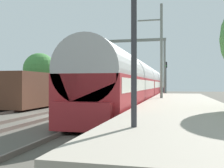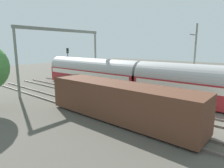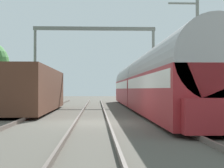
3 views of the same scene
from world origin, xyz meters
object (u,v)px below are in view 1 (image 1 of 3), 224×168
at_px(person_crossing, 164,91).
at_px(railway_signal_near, 134,24).
at_px(railway_signal_far, 166,75).
at_px(catenary_gantry, 119,56).
at_px(freight_car, 47,89).
at_px(passenger_train, 139,84).

xyz_separation_m(person_crossing, railway_signal_near, (0.65, -30.83, 2.36)).
bearing_deg(railway_signal_far, person_crossing, -90.56).
bearing_deg(person_crossing, railway_signal_near, 107.94).
relative_size(railway_signal_far, catenary_gantry, 0.43).
xyz_separation_m(person_crossing, railway_signal_far, (0.05, 4.98, 2.37)).
xyz_separation_m(railway_signal_near, railway_signal_far, (-0.60, 35.81, 0.01)).
bearing_deg(freight_car, railway_signal_near, -57.37).
distance_m(person_crossing, railway_signal_far, 5.51).
bearing_deg(passenger_train, freight_car, -158.33).
distance_m(person_crossing, railway_signal_near, 30.93).
xyz_separation_m(freight_car, railway_signal_far, (9.92, 19.38, 1.93)).
bearing_deg(freight_car, catenary_gantry, 72.34).
height_order(freight_car, catenary_gantry, catenary_gantry).
bearing_deg(railway_signal_near, person_crossing, 91.21).
bearing_deg(railway_signal_near, passenger_train, 97.32).
relative_size(freight_car, person_crossing, 7.51).
bearing_deg(passenger_train, railway_signal_far, 83.25).
distance_m(freight_car, railway_signal_far, 21.85).
bearing_deg(person_crossing, passenger_train, 97.28).
distance_m(passenger_train, freight_car, 8.63).
relative_size(passenger_train, railway_signal_far, 6.15).
height_order(freight_car, railway_signal_near, railway_signal_near).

